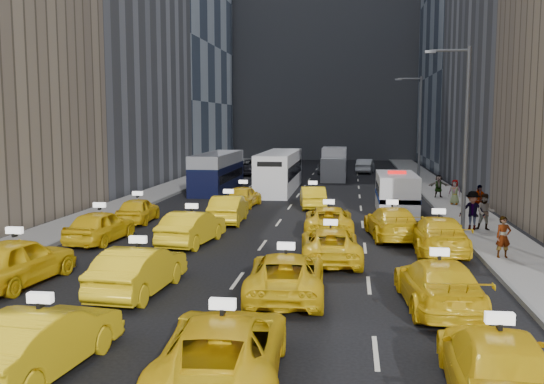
# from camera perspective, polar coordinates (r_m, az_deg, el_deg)

# --- Properties ---
(ground) EXTENTS (160.00, 160.00, 0.00)m
(ground) POSITION_cam_1_polar(r_m,az_deg,el_deg) (19.31, -4.41, -9.85)
(ground) COLOR black
(ground) RESTS_ON ground
(sidewalk_west) EXTENTS (3.00, 90.00, 0.15)m
(sidewalk_west) POSITION_cam_1_polar(r_m,az_deg,el_deg) (45.75, -10.87, -0.16)
(sidewalk_west) COLOR gray
(sidewalk_west) RESTS_ON ground
(sidewalk_east) EXTENTS (3.00, 90.00, 0.15)m
(sidewalk_east) POSITION_cam_1_polar(r_m,az_deg,el_deg) (43.95, 16.11, -0.59)
(sidewalk_east) COLOR gray
(sidewalk_east) RESTS_ON ground
(curb_west) EXTENTS (0.15, 90.00, 0.18)m
(curb_west) POSITION_cam_1_polar(r_m,az_deg,el_deg) (45.31, -9.13, -0.18)
(curb_west) COLOR slate
(curb_west) RESTS_ON ground
(curb_east) EXTENTS (0.15, 90.00, 0.18)m
(curb_east) POSITION_cam_1_polar(r_m,az_deg,el_deg) (43.75, 14.24, -0.55)
(curb_east) COLOR slate
(curb_east) RESTS_ON ground
(building_backdrop) EXTENTS (30.00, 12.00, 40.00)m
(building_backdrop) POSITION_cam_1_polar(r_m,az_deg,el_deg) (91.33, 5.15, 15.89)
(building_backdrop) COLOR slate
(building_backdrop) RESTS_ON ground
(streetlight_near) EXTENTS (2.15, 0.22, 9.00)m
(streetlight_near) POSITION_cam_1_polar(r_m,az_deg,el_deg) (30.57, 17.59, 5.35)
(streetlight_near) COLOR #595B60
(streetlight_near) RESTS_ON ground
(streetlight_far) EXTENTS (2.15, 0.22, 9.00)m
(streetlight_far) POSITION_cam_1_polar(r_m,az_deg,el_deg) (50.38, 13.62, 5.92)
(streetlight_far) COLOR #595B60
(streetlight_far) RESTS_ON ground
(taxi_1) EXTENTS (2.11, 4.64, 1.48)m
(taxi_1) POSITION_cam_1_polar(r_m,az_deg,el_deg) (14.52, -20.81, -12.91)
(taxi_1) COLOR yellow
(taxi_1) RESTS_ON ground
(taxi_2) EXTENTS (2.88, 5.60, 1.51)m
(taxi_2) POSITION_cam_1_polar(r_m,az_deg,el_deg) (13.14, -4.63, -14.51)
(taxi_2) COLOR yellow
(taxi_2) RESTS_ON ground
(taxi_3) EXTENTS (2.32, 5.14, 1.46)m
(taxi_3) POSITION_cam_1_polar(r_m,az_deg,el_deg) (13.17, 20.46, -14.99)
(taxi_3) COLOR yellow
(taxi_3) RESTS_ON ground
(taxi_4) EXTENTS (2.51, 5.06, 1.66)m
(taxi_4) POSITION_cam_1_polar(r_m,az_deg,el_deg) (22.11, -22.95, -6.01)
(taxi_4) COLOR yellow
(taxi_4) RESTS_ON ground
(taxi_5) EXTENTS (1.95, 4.76, 1.54)m
(taxi_5) POSITION_cam_1_polar(r_m,az_deg,el_deg) (19.95, -12.43, -7.16)
(taxi_5) COLOR yellow
(taxi_5) RESTS_ON ground
(taxi_6) EXTENTS (2.61, 5.18, 1.41)m
(taxi_6) POSITION_cam_1_polar(r_m,az_deg,el_deg) (19.13, 1.33, -7.81)
(taxi_6) COLOR yellow
(taxi_6) RESTS_ON ground
(taxi_7) EXTENTS (2.43, 5.21, 1.47)m
(taxi_7) POSITION_cam_1_polar(r_m,az_deg,el_deg) (18.65, 15.40, -8.33)
(taxi_7) COLOR yellow
(taxi_7) RESTS_ON ground
(taxi_8) EXTENTS (2.08, 4.51, 1.50)m
(taxi_8) POSITION_cam_1_polar(r_m,az_deg,el_deg) (28.52, -15.87, -3.11)
(taxi_8) COLOR yellow
(taxi_8) RESTS_ON ground
(taxi_9) EXTENTS (2.20, 4.76, 1.51)m
(taxi_9) POSITION_cam_1_polar(r_m,az_deg,el_deg) (27.24, -7.54, -3.34)
(taxi_9) COLOR yellow
(taxi_9) RESTS_ON ground
(taxi_10) EXTENTS (2.62, 5.02, 1.35)m
(taxi_10) POSITION_cam_1_polar(r_m,az_deg,el_deg) (23.85, 5.52, -4.97)
(taxi_10) COLOR yellow
(taxi_10) RESTS_ON ground
(taxi_11) EXTENTS (2.17, 5.27, 1.53)m
(taxi_11) POSITION_cam_1_polar(r_m,az_deg,el_deg) (26.32, 15.36, -3.87)
(taxi_11) COLOR yellow
(taxi_11) RESTS_ON ground
(taxi_12) EXTENTS (1.87, 4.12, 1.37)m
(taxi_12) POSITION_cam_1_polar(r_m,az_deg,el_deg) (33.52, -12.50, -1.66)
(taxi_12) COLOR yellow
(taxi_12) RESTS_ON ground
(taxi_13) EXTENTS (1.75, 4.59, 1.50)m
(taxi_13) POSITION_cam_1_polar(r_m,az_deg,el_deg) (32.72, -4.11, -1.61)
(taxi_13) COLOR yellow
(taxi_13) RESTS_ON ground
(taxi_14) EXTENTS (2.50, 5.05, 1.38)m
(taxi_14) POSITION_cam_1_polar(r_m,az_deg,el_deg) (29.48, 5.35, -2.67)
(taxi_14) COLOR yellow
(taxi_14) RESTS_ON ground
(taxi_15) EXTENTS (2.67, 5.35, 1.49)m
(taxi_15) POSITION_cam_1_polar(r_m,az_deg,el_deg) (28.93, 11.20, -2.84)
(taxi_15) COLOR yellow
(taxi_15) RESTS_ON ground
(taxi_16) EXTENTS (2.06, 4.23, 1.39)m
(taxi_16) POSITION_cam_1_polar(r_m,az_deg,el_deg) (38.66, -2.72, -0.38)
(taxi_16) COLOR yellow
(taxi_16) RESTS_ON ground
(taxi_17) EXTENTS (1.99, 4.35, 1.38)m
(taxi_17) POSITION_cam_1_polar(r_m,az_deg,el_deg) (38.21, 3.85, -0.48)
(taxi_17) COLOR yellow
(taxi_17) RESTS_ON ground
(nypd_van) EXTENTS (2.66, 6.01, 2.52)m
(nypd_van) POSITION_cam_1_polar(r_m,az_deg,el_deg) (36.87, 11.63, -0.17)
(nypd_van) COLOR white
(nypd_van) RESTS_ON ground
(double_decker) EXTENTS (2.42, 10.08, 2.92)m
(double_decker) POSITION_cam_1_polar(r_m,az_deg,el_deg) (47.56, -5.14, 1.85)
(double_decker) COLOR black
(double_decker) RESTS_ON ground
(city_bus) EXTENTS (3.50, 11.98, 3.05)m
(city_bus) POSITION_cam_1_polar(r_m,az_deg,el_deg) (47.36, 0.72, 1.94)
(city_bus) COLOR silver
(city_bus) RESTS_ON ground
(box_truck) EXTENTS (2.53, 6.57, 2.96)m
(box_truck) POSITION_cam_1_polar(r_m,az_deg,el_deg) (56.39, 5.86, 2.62)
(box_truck) COLOR silver
(box_truck) RESTS_ON ground
(misc_car_0) EXTENTS (1.93, 4.68, 1.51)m
(misc_car_0) POSITION_cam_1_polar(r_m,az_deg,el_deg) (46.17, 11.93, 0.72)
(misc_car_0) COLOR #999CA0
(misc_car_0) RESTS_ON ground
(misc_car_1) EXTENTS (2.78, 5.74, 1.57)m
(misc_car_1) POSITION_cam_1_polar(r_m,az_deg,el_deg) (60.90, -1.89, 2.33)
(misc_car_1) COLOR black
(misc_car_1) RESTS_ON ground
(misc_car_2) EXTENTS (2.15, 4.70, 1.33)m
(misc_car_2) POSITION_cam_1_polar(r_m,az_deg,el_deg) (63.06, 5.17, 2.35)
(misc_car_2) COLOR gray
(misc_car_2) RESTS_ON ground
(misc_car_3) EXTENTS (2.20, 4.67, 1.55)m
(misc_car_3) POSITION_cam_1_polar(r_m,az_deg,el_deg) (61.00, 1.57, 2.33)
(misc_car_3) COLOR black
(misc_car_3) RESTS_ON ground
(misc_car_4) EXTENTS (2.08, 4.63, 1.48)m
(misc_car_4) POSITION_cam_1_polar(r_m,az_deg,el_deg) (64.08, 8.76, 2.44)
(misc_car_4) COLOR #ADB1B5
(misc_car_4) RESTS_ON ground
(pedestrian_0) EXTENTS (0.65, 0.48, 1.64)m
(pedestrian_0) POSITION_cam_1_polar(r_m,az_deg,el_deg) (25.43, 20.94, -3.97)
(pedestrian_0) COLOR gray
(pedestrian_0) RESTS_ON sidewalk_east
(pedestrian_1) EXTENTS (0.96, 0.67, 1.79)m
(pedestrian_1) POSITION_cam_1_polar(r_m,az_deg,el_deg) (31.43, 19.42, -1.78)
(pedestrian_1) COLOR gray
(pedestrian_1) RESTS_ON sidewalk_east
(pedestrian_2) EXTENTS (1.33, 0.87, 1.91)m
(pedestrian_2) POSITION_cam_1_polar(r_m,az_deg,el_deg) (31.33, 18.35, -1.66)
(pedestrian_2) COLOR gray
(pedestrian_2) RESTS_ON sidewalk_east
(pedestrian_3) EXTENTS (1.11, 0.64, 1.78)m
(pedestrian_3) POSITION_cam_1_polar(r_m,az_deg,el_deg) (35.77, 18.87, -0.77)
(pedestrian_3) COLOR gray
(pedestrian_3) RESTS_ON sidewalk_east
(pedestrian_4) EXTENTS (0.88, 0.70, 1.59)m
(pedestrian_4) POSITION_cam_1_polar(r_m,az_deg,el_deg) (40.40, 16.82, -0.00)
(pedestrian_4) COLOR gray
(pedestrian_4) RESTS_ON sidewalk_east
(pedestrian_5) EXTENTS (1.50, 0.57, 1.58)m
(pedestrian_5) POSITION_cam_1_polar(r_m,az_deg,el_deg) (43.84, 15.41, 0.55)
(pedestrian_5) COLOR gray
(pedestrian_5) RESTS_ON sidewalk_east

